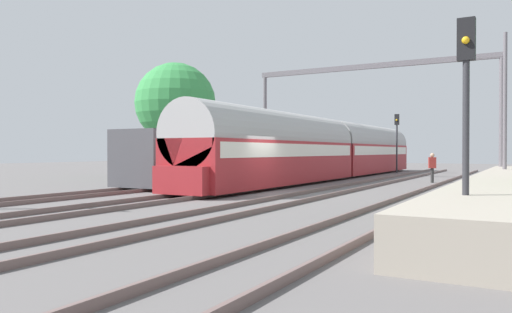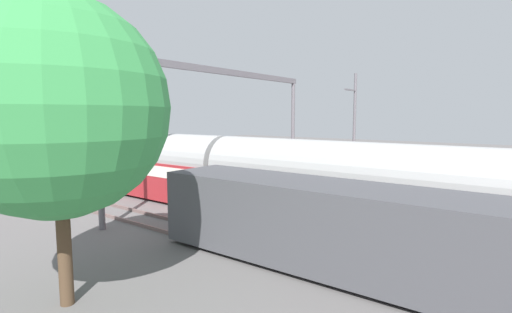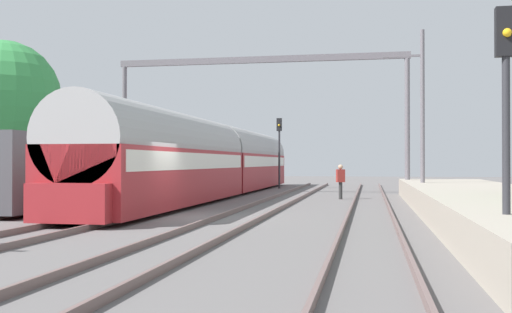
{
  "view_description": "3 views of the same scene",
  "coord_description": "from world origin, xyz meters",
  "px_view_note": "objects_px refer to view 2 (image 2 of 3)",
  "views": [
    {
      "loc": [
        9.83,
        -19.26,
        1.83
      ],
      "look_at": [
        -2.05,
        1.99,
        1.58
      ],
      "focal_mm": 34.81,
      "sensor_mm": 36.0,
      "label": 1
    },
    {
      "loc": [
        -17.26,
        -1.05,
        5.08
      ],
      "look_at": [
        -0.25,
        11.64,
        2.76
      ],
      "focal_mm": 26.6,
      "sensor_mm": 36.0,
      "label": 2
    },
    {
      "loc": [
        6.16,
        -19.48,
        1.84
      ],
      "look_at": [
        -1.03,
        18.64,
        2.21
      ],
      "focal_mm": 42.53,
      "sensor_mm": 36.0,
      "label": 3
    }
  ],
  "objects_px": {
    "freight_car": "(334,227)",
    "railway_signal_far": "(136,141)",
    "passenger_train": "(225,173)",
    "person_crossing": "(309,177)",
    "catenary_gantry": "(223,101)"
  },
  "relations": [
    {
      "from": "passenger_train",
      "to": "railway_signal_far",
      "type": "relative_size",
      "value": 6.63
    },
    {
      "from": "passenger_train",
      "to": "railway_signal_far",
      "type": "bearing_deg",
      "value": 79.54
    },
    {
      "from": "person_crossing",
      "to": "catenary_gantry",
      "type": "xyz_separation_m",
      "value": [
        -4.71,
        3.37,
        4.89
      ]
    },
    {
      "from": "freight_car",
      "to": "railway_signal_far",
      "type": "relative_size",
      "value": 2.62
    },
    {
      "from": "catenary_gantry",
      "to": "person_crossing",
      "type": "bearing_deg",
      "value": -35.58
    },
    {
      "from": "freight_car",
      "to": "catenary_gantry",
      "type": "distance_m",
      "value": 12.76
    },
    {
      "from": "passenger_train",
      "to": "person_crossing",
      "type": "bearing_deg",
      "value": -12.06
    },
    {
      "from": "freight_car",
      "to": "person_crossing",
      "type": "xyz_separation_m",
      "value": [
        10.87,
        6.88,
        -0.44
      ]
    },
    {
      "from": "freight_car",
      "to": "catenary_gantry",
      "type": "height_order",
      "value": "catenary_gantry"
    },
    {
      "from": "freight_car",
      "to": "catenary_gantry",
      "type": "xyz_separation_m",
      "value": [
        6.16,
        10.25,
        4.44
      ]
    },
    {
      "from": "passenger_train",
      "to": "catenary_gantry",
      "type": "height_order",
      "value": "catenary_gantry"
    },
    {
      "from": "person_crossing",
      "to": "railway_signal_far",
      "type": "height_order",
      "value": "railway_signal_far"
    },
    {
      "from": "freight_car",
      "to": "railway_signal_far",
      "type": "height_order",
      "value": "railway_signal_far"
    },
    {
      "from": "catenary_gantry",
      "to": "freight_car",
      "type": "bearing_deg",
      "value": -120.98
    },
    {
      "from": "passenger_train",
      "to": "catenary_gantry",
      "type": "distance_m",
      "value": 4.85
    }
  ]
}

